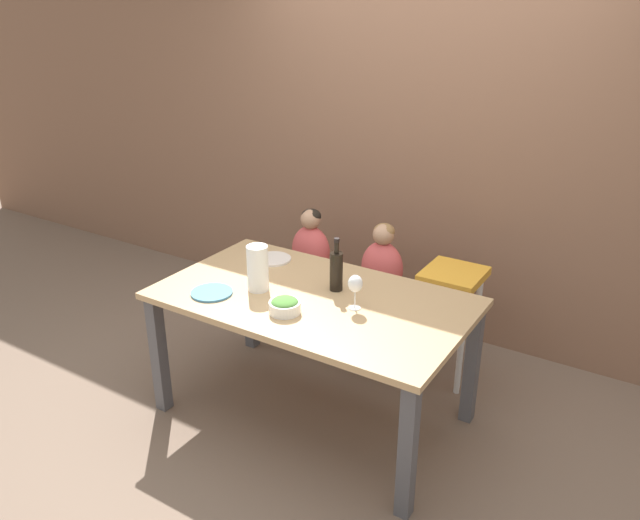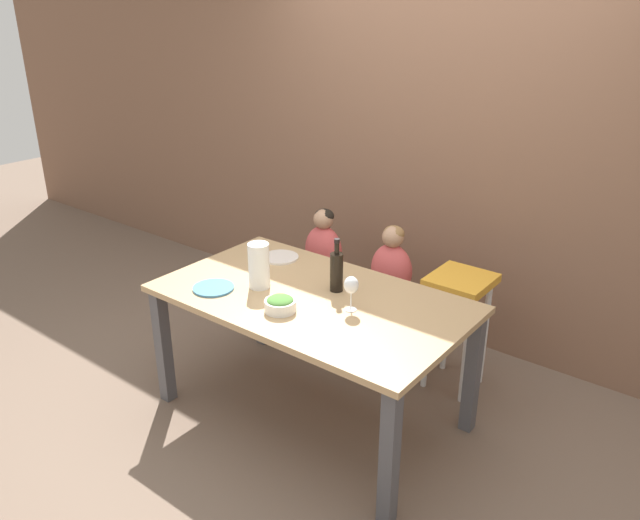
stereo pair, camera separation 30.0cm
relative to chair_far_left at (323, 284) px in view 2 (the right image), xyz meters
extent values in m
plane|color=#705B4C|center=(0.50, -0.75, -0.39)|extent=(14.00, 14.00, 0.00)
cube|color=brown|center=(0.50, 0.56, 0.96)|extent=(10.00, 0.06, 2.70)
cube|color=tan|center=(0.50, -0.75, 0.34)|extent=(1.64, 0.95, 0.03)
cube|color=#4C4C51|center=(-0.26, -1.17, -0.04)|extent=(0.07, 0.07, 0.71)
cube|color=#4C4C51|center=(1.26, -1.17, -0.04)|extent=(0.07, 0.07, 0.71)
cube|color=#4C4C51|center=(-0.26, -0.34, -0.04)|extent=(0.07, 0.07, 0.71)
cube|color=#4C4C51|center=(1.26, -0.34, -0.04)|extent=(0.07, 0.07, 0.71)
cylinder|color=silver|center=(-0.15, -0.15, -0.18)|extent=(0.04, 0.04, 0.42)
cylinder|color=silver|center=(0.15, -0.15, -0.18)|extent=(0.04, 0.04, 0.42)
cylinder|color=silver|center=(-0.15, 0.15, -0.18)|extent=(0.04, 0.04, 0.42)
cylinder|color=silver|center=(0.15, 0.15, -0.18)|extent=(0.04, 0.04, 0.42)
cube|color=tan|center=(0.00, 0.00, 0.05)|extent=(0.39, 0.42, 0.05)
cylinder|color=silver|center=(0.38, -0.15, -0.18)|extent=(0.04, 0.04, 0.42)
cylinder|color=silver|center=(0.68, -0.15, -0.18)|extent=(0.04, 0.04, 0.42)
cylinder|color=silver|center=(0.38, 0.15, -0.18)|extent=(0.04, 0.04, 0.42)
cylinder|color=silver|center=(0.68, 0.15, -0.18)|extent=(0.04, 0.04, 0.42)
cube|color=tan|center=(0.53, 0.00, 0.05)|extent=(0.39, 0.42, 0.05)
cylinder|color=silver|center=(0.87, -0.13, -0.06)|extent=(0.04, 0.04, 0.67)
cylinder|color=silver|center=(1.12, -0.13, -0.06)|extent=(0.04, 0.04, 0.67)
cylinder|color=silver|center=(0.87, 0.13, -0.06)|extent=(0.04, 0.04, 0.67)
cylinder|color=silver|center=(1.12, 0.13, -0.06)|extent=(0.04, 0.04, 0.67)
cube|color=gold|center=(1.00, 0.00, 0.30)|extent=(0.34, 0.36, 0.05)
ellipsoid|color=#C64C4C|center=(0.00, 0.00, 0.24)|extent=(0.27, 0.19, 0.34)
sphere|color=tan|center=(0.00, 0.00, 0.46)|extent=(0.13, 0.13, 0.13)
ellipsoid|color=black|center=(0.00, 0.01, 0.48)|extent=(0.13, 0.13, 0.09)
ellipsoid|color=#C64C4C|center=(0.53, 0.00, 0.24)|extent=(0.27, 0.19, 0.34)
sphere|color=tan|center=(0.53, 0.00, 0.46)|extent=(0.13, 0.13, 0.13)
ellipsoid|color=olive|center=(0.53, 0.01, 0.48)|extent=(0.13, 0.13, 0.09)
cylinder|color=black|center=(0.56, -0.62, 0.46)|extent=(0.07, 0.07, 0.21)
cylinder|color=black|center=(0.56, -0.62, 0.61)|extent=(0.03, 0.03, 0.08)
cylinder|color=black|center=(0.56, -0.62, 0.64)|extent=(0.03, 0.03, 0.02)
cylinder|color=white|center=(0.21, -0.84, 0.48)|extent=(0.11, 0.11, 0.25)
cylinder|color=white|center=(0.75, -0.76, 0.35)|extent=(0.06, 0.06, 0.00)
cylinder|color=white|center=(0.75, -0.76, 0.40)|extent=(0.01, 0.01, 0.09)
ellipsoid|color=white|center=(0.75, -0.76, 0.49)|extent=(0.07, 0.07, 0.09)
cylinder|color=white|center=(0.48, -0.98, 0.38)|extent=(0.16, 0.16, 0.06)
ellipsoid|color=#4C8438|center=(0.48, -0.98, 0.41)|extent=(0.14, 0.14, 0.04)
cylinder|color=teal|center=(0.03, -1.01, 0.36)|extent=(0.22, 0.22, 0.01)
cylinder|color=silver|center=(0.03, -0.47, 0.36)|extent=(0.22, 0.22, 0.01)
camera|label=1|loc=(2.10, -3.22, 1.81)|focal=35.00mm
camera|label=2|loc=(2.34, -3.05, 1.81)|focal=35.00mm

